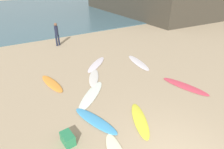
{
  "coord_description": "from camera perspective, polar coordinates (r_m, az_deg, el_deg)",
  "views": [
    {
      "loc": [
        -3.4,
        -1.85,
        4.86
      ],
      "look_at": [
        1.26,
        5.39,
        0.3
      ],
      "focal_mm": 28.9,
      "sensor_mm": 36.0,
      "label": 1
    }
  ],
  "objects": [
    {
      "name": "surfboard_5",
      "position": [
        11.93,
        8.31,
        3.76
      ],
      "size": [
        1.13,
        2.65,
        0.08
      ],
      "primitive_type": "ellipsoid",
      "rotation": [
        0.0,
        0.0,
        -0.21
      ],
      "color": "white",
      "rests_on": "ground_plane"
    },
    {
      "name": "beachgoer_near",
      "position": [
        15.48,
        -17.11,
        12.42
      ],
      "size": [
        0.34,
        0.32,
        1.84
      ],
      "rotation": [
        0.0,
        0.0,
        3.3
      ],
      "color": "#191E33",
      "rests_on": "ground_plane"
    },
    {
      "name": "surfboard_8",
      "position": [
        11.6,
        -4.98,
        3.25
      ],
      "size": [
        2.23,
        2.03,
        0.08
      ],
      "primitive_type": "ellipsoid",
      "rotation": [
        0.0,
        0.0,
        2.28
      ],
      "color": "white",
      "rests_on": "ground_plane"
    },
    {
      "name": "surfboard_6",
      "position": [
        10.06,
        -5.76,
        -0.89
      ],
      "size": [
        1.49,
        2.01,
        0.08
      ],
      "primitive_type": "ellipsoid",
      "rotation": [
        0.0,
        0.0,
        -0.54
      ],
      "color": "silver",
      "rests_on": "ground_plane"
    },
    {
      "name": "surfboard_7",
      "position": [
        9.93,
        22.07,
        -3.45
      ],
      "size": [
        1.07,
        2.49,
        0.07
      ],
      "primitive_type": "ellipsoid",
      "rotation": [
        0.0,
        0.0,
        3.35
      ],
      "color": "#D74257",
      "rests_on": "ground_plane"
    },
    {
      "name": "surfboard_2",
      "position": [
        9.95,
        -18.49,
        -2.67
      ],
      "size": [
        0.81,
        2.28,
        0.08
      ],
      "primitive_type": "ellipsoid",
      "rotation": [
        0.0,
        0.0,
        0.13
      ],
      "color": "orange",
      "rests_on": "ground_plane"
    },
    {
      "name": "surfboard_0",
      "position": [
        8.6,
        -6.6,
        -6.47
      ],
      "size": [
        2.29,
        2.11,
        0.06
      ],
      "primitive_type": "ellipsoid",
      "rotation": [
        0.0,
        0.0,
        2.29
      ],
      "color": "white",
      "rests_on": "ground_plane"
    },
    {
      "name": "beach_cooler",
      "position": [
        6.5,
        -13.83,
        -19.11
      ],
      "size": [
        0.38,
        0.56,
        0.38
      ],
      "primitive_type": "cube",
      "rotation": [
        0.0,
        0.0,
        1.65
      ],
      "color": "#287F51",
      "rests_on": "ground_plane"
    },
    {
      "name": "surfboard_1",
      "position": [
        7.27,
        8.81,
        -13.99
      ],
      "size": [
        1.37,
        2.05,
        0.08
      ],
      "primitive_type": "ellipsoid",
      "rotation": [
        0.0,
        0.0,
        -0.47
      ],
      "color": "yellow",
      "rests_on": "ground_plane"
    },
    {
      "name": "ocean_water",
      "position": [
        37.1,
        -28.62,
        17.27
      ],
      "size": [
        120.0,
        40.0,
        0.08
      ],
      "primitive_type": "cube",
      "color": "#426675",
      "rests_on": "ground_plane"
    },
    {
      "name": "surfboard_4",
      "position": [
        7.2,
        -5.35,
        -14.31
      ],
      "size": [
        1.1,
        2.26,
        0.08
      ],
      "primitive_type": "ellipsoid",
      "rotation": [
        0.0,
        0.0,
        0.29
      ],
      "color": "#429BD7",
      "rests_on": "ground_plane"
    }
  ]
}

